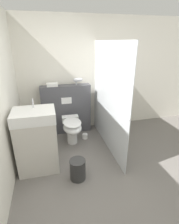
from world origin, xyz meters
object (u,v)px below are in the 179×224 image
at_px(toilet, 72,128).
at_px(hair_drier, 78,80).
at_px(waste_bin, 78,169).
at_px(sink_vanity, 37,140).

xyz_separation_m(toilet, hair_drier, (0.24, 0.54, 0.85)).
height_order(toilet, hair_drier, hair_drier).
distance_m(hair_drier, waste_bin, 1.89).
xyz_separation_m(hair_drier, waste_bin, (-0.32, -1.55, -1.04)).
bearing_deg(sink_vanity, toilet, 42.87).
height_order(sink_vanity, waste_bin, sink_vanity).
relative_size(hair_drier, waste_bin, 0.62).
xyz_separation_m(sink_vanity, hair_drier, (0.89, 1.14, 0.69)).
xyz_separation_m(sink_vanity, waste_bin, (0.57, -0.41, -0.35)).
distance_m(toilet, waste_bin, 1.03).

